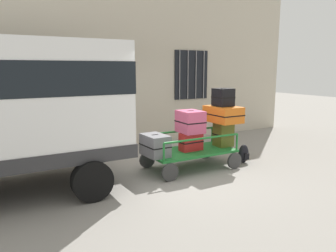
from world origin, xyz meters
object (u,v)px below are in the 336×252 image
(suitcase_left_bottom, at_px, (155,145))
(suitcase_center_middle, at_px, (223,114))
(luggage_cart, at_px, (191,154))
(suitcase_midleft_middle, at_px, (190,122))
(suitcase_center_bottom, at_px, (223,134))
(suitcase_center_top, at_px, (223,97))
(backpack, at_px, (244,154))
(suitcase_midleft_bottom, at_px, (191,142))

(suitcase_left_bottom, relative_size, suitcase_center_middle, 0.78)
(luggage_cart, distance_m, suitcase_midleft_middle, 0.72)
(suitcase_center_bottom, xyz_separation_m, suitcase_center_top, (-0.00, 0.05, 0.86))
(suitcase_left_bottom, distance_m, suitcase_center_middle, 1.86)
(suitcase_midleft_middle, xyz_separation_m, suitcase_center_middle, (0.89, -0.02, 0.11))
(suitcase_center_top, bearing_deg, backpack, -33.17)
(suitcase_midleft_middle, bearing_deg, suitcase_midleft_bottom, -90.00)
(suitcase_center_middle, height_order, backpack, suitcase_center_middle)
(suitcase_left_bottom, relative_size, suitcase_center_bottom, 1.18)
(suitcase_midleft_middle, distance_m, suitcase_center_bottom, 0.96)
(suitcase_midleft_bottom, distance_m, suitcase_midleft_middle, 0.45)
(suitcase_left_bottom, bearing_deg, suitcase_midleft_middle, 2.14)
(suitcase_left_bottom, height_order, suitcase_center_middle, suitcase_center_middle)
(backpack, bearing_deg, luggage_cart, 168.87)
(suitcase_midleft_middle, bearing_deg, suitcase_center_top, -0.47)
(suitcase_midleft_bottom, xyz_separation_m, suitcase_midleft_middle, (-0.00, 0.04, 0.44))
(luggage_cart, relative_size, suitcase_midleft_bottom, 3.78)
(suitcase_midleft_bottom, xyz_separation_m, suitcase_center_bottom, (0.89, -0.02, 0.08))
(luggage_cart, xyz_separation_m, suitcase_center_bottom, (0.89, -0.02, 0.36))
(luggage_cart, xyz_separation_m, suitcase_center_middle, (0.89, 0.01, 0.82))
(suitcase_midleft_bottom, relative_size, suitcase_center_top, 1.29)
(suitcase_center_bottom, distance_m, backpack, 0.69)
(suitcase_center_middle, relative_size, backpack, 1.92)
(luggage_cart, height_order, suitcase_midleft_bottom, suitcase_midleft_bottom)
(suitcase_midleft_middle, xyz_separation_m, suitcase_center_top, (0.89, -0.01, 0.50))
(suitcase_center_bottom, xyz_separation_m, suitcase_center_middle, (0.00, 0.03, 0.47))
(suitcase_left_bottom, xyz_separation_m, suitcase_center_middle, (1.78, 0.01, 0.53))
(luggage_cart, height_order, suitcase_left_bottom, suitcase_left_bottom)
(suitcase_center_top, bearing_deg, suitcase_left_bottom, -179.16)
(suitcase_midleft_middle, height_order, suitcase_center_bottom, suitcase_midleft_middle)
(backpack, bearing_deg, suitcase_center_top, 146.83)
(backpack, bearing_deg, suitcase_center_middle, 148.34)
(suitcase_center_bottom, height_order, suitcase_center_middle, suitcase_center_middle)
(suitcase_center_top, height_order, backpack, suitcase_center_top)
(suitcase_center_middle, bearing_deg, luggage_cart, -179.52)
(suitcase_midleft_bottom, height_order, suitcase_center_top, suitcase_center_top)
(luggage_cart, xyz_separation_m, suitcase_midleft_bottom, (-0.00, -0.01, 0.27))
(suitcase_midleft_middle, bearing_deg, suitcase_left_bottom, -177.86)
(suitcase_midleft_middle, relative_size, backpack, 1.35)
(suitcase_center_top, bearing_deg, suitcase_midleft_bottom, -178.07)
(suitcase_left_bottom, height_order, suitcase_midleft_middle, suitcase_midleft_middle)
(suitcase_center_bottom, bearing_deg, suitcase_midleft_middle, 176.45)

